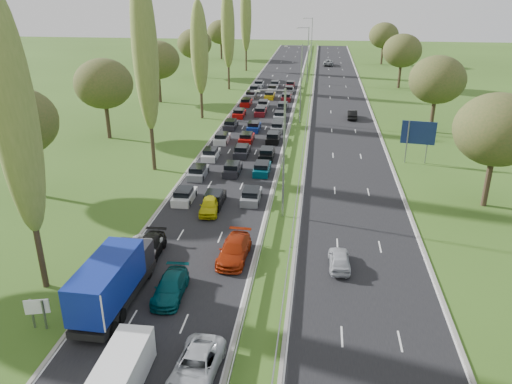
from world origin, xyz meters
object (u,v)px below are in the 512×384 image
(white_van_rear, at_px, (124,367))
(direction_sign, at_px, (418,135))
(near_car_2, at_px, (140,254))
(info_sign, at_px, (37,310))
(blue_lorry, at_px, (114,280))
(near_car_3, at_px, (148,248))

(white_van_rear, bearing_deg, direction_sign, 60.80)
(direction_sign, bearing_deg, near_car_2, -132.79)
(info_sign, xyz_separation_m, direction_sign, (28.80, 35.87, 2.20))
(white_van_rear, bearing_deg, info_sign, 150.88)
(near_car_2, xyz_separation_m, direction_sign, (25.22, 27.25, 2.77))
(blue_lorry, height_order, white_van_rear, blue_lorry)
(near_car_2, xyz_separation_m, info_sign, (-3.58, -8.62, 0.57))
(blue_lorry, bearing_deg, info_sign, -140.31)
(near_car_2, relative_size, near_car_3, 1.12)
(near_car_3, bearing_deg, blue_lorry, -92.06)
(near_car_3, bearing_deg, white_van_rear, -78.14)
(near_car_2, bearing_deg, direction_sign, 43.55)
(blue_lorry, height_order, info_sign, blue_lorry)
(near_car_3, distance_m, direction_sign, 36.30)
(blue_lorry, bearing_deg, white_van_rear, -62.70)
(blue_lorry, bearing_deg, near_car_2, 94.21)
(info_sign, bearing_deg, white_van_rear, -28.59)
(direction_sign, bearing_deg, near_car_3, -133.50)
(near_car_2, height_order, near_car_3, near_car_2)
(white_van_rear, xyz_separation_m, info_sign, (-7.08, 3.86, 0.30))
(near_car_3, xyz_separation_m, blue_lorry, (-0.07, -6.64, 1.25))
(near_car_2, relative_size, info_sign, 2.66)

